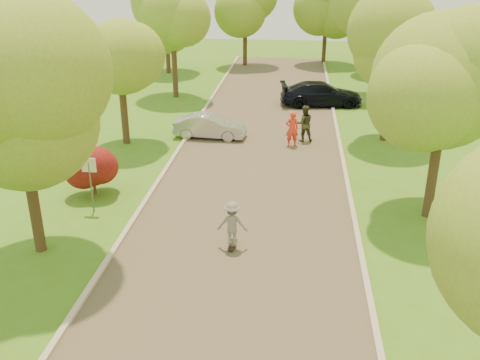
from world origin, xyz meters
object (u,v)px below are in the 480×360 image
at_px(silver_sedan, 210,126).
at_px(person_olive, 304,124).
at_px(skateboarder, 232,224).
at_px(street_sign, 90,173).
at_px(person_striped, 292,129).
at_px(dark_sedan, 321,94).
at_px(longboard, 232,245).

distance_m(silver_sedan, person_olive, 5.00).
bearing_deg(silver_sedan, skateboarder, -163.45).
xyz_separation_m(street_sign, person_striped, (7.37, 8.47, -0.66)).
bearing_deg(street_sign, dark_sedan, 61.52).
height_order(longboard, skateboarder, skateboarder).
bearing_deg(person_olive, person_striped, 41.65).
relative_size(dark_sedan, person_striped, 2.91).
height_order(dark_sedan, person_olive, person_olive).
distance_m(street_sign, person_olive, 12.27).
distance_m(dark_sedan, person_olive, 7.56).
relative_size(street_sign, longboard, 2.69).
height_order(street_sign, silver_sedan, street_sign).
bearing_deg(person_olive, dark_sedan, -110.52).
distance_m(skateboarder, person_striped, 10.76).
relative_size(street_sign, dark_sedan, 0.41).
height_order(silver_sedan, dark_sedan, dark_sedan).
bearing_deg(longboard, dark_sedan, -99.61).
bearing_deg(silver_sedan, longboard, -163.45).
xyz_separation_m(dark_sedan, skateboarder, (-3.49, -18.92, 0.12)).
xyz_separation_m(silver_sedan, longboard, (2.62, -11.53, -0.54)).
distance_m(street_sign, dark_sedan, 19.10).
bearing_deg(person_olive, silver_sedan, -12.92).
xyz_separation_m(street_sign, skateboarder, (5.61, -2.15, -0.68)).
bearing_deg(street_sign, skateboarder, -20.95).
relative_size(silver_sedan, longboard, 4.74).
bearing_deg(person_striped, dark_sedan, -113.60).
relative_size(dark_sedan, skateboarder, 3.37).
relative_size(skateboarder, person_striped, 0.86).
distance_m(silver_sedan, person_striped, 4.48).
height_order(street_sign, dark_sedan, street_sign).
bearing_deg(person_striped, silver_sedan, -23.63).
xyz_separation_m(street_sign, longboard, (5.61, -2.15, -1.48)).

